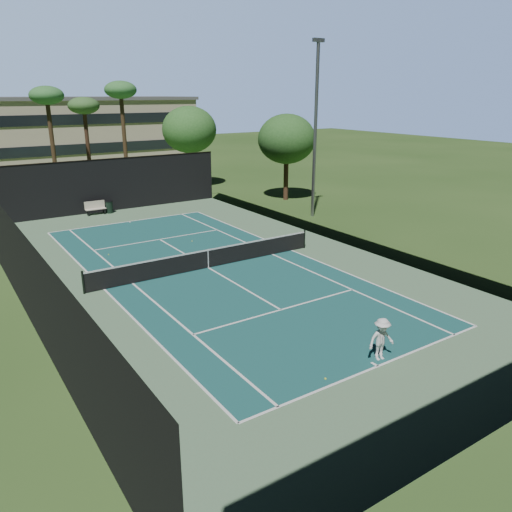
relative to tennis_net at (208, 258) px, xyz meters
The scene contains 20 objects.
ground 0.56m from the tennis_net, ahead, with size 160.00×160.00×0.00m, color #2E4F1D.
apron_slab 0.55m from the tennis_net, ahead, with size 18.00×32.00×0.01m, color #567B57.
court_surface 0.55m from the tennis_net, ahead, with size 10.97×23.77×0.01m, color #19514F.
court_lines 0.54m from the tennis_net, ahead, with size 11.07×23.87×0.01m.
tennis_net is the anchor object (origin of this frame).
fence 1.45m from the tennis_net, 90.00° to the left, with size 18.04×32.05×4.03m.
player 11.57m from the tennis_net, 87.86° to the right, with size 0.98×0.57×1.52m, color white.
tennis_ball_a 11.70m from the tennis_net, 99.80° to the right, with size 0.07×0.07×0.07m, color #DFEE36.
tennis_ball_b 2.69m from the tennis_net, 116.00° to the left, with size 0.08×0.08×0.08m, color #D4F537.
tennis_ball_c 5.14m from the tennis_net, 73.05° to the left, with size 0.07×0.07×0.07m, color yellow.
tennis_ball_d 6.25m from the tennis_net, 125.95° to the left, with size 0.06×0.06×0.06m, color #BFE233.
park_bench 15.44m from the tennis_net, 94.87° to the left, with size 1.50×0.45×1.02m.
trash_bin 15.32m from the tennis_net, 90.99° to the left, with size 0.56×0.56×0.95m.
palm_a 25.26m from the tennis_net, 94.76° to the left, with size 2.80×2.80×9.32m.
palm_b 26.92m from the tennis_net, 86.70° to the left, with size 2.80×2.80×8.42m.
palm_c 24.69m from the tennis_net, 80.13° to the left, with size 2.80×2.80×9.77m.
decid_tree_a 24.65m from the tennis_net, 65.56° to the left, with size 5.12×5.12×7.62m.
decid_tree_b 18.99m from the tennis_net, 40.60° to the left, with size 4.80×4.80×7.14m.
campus_building 46.12m from the tennis_net, 90.00° to the left, with size 40.50×12.50×8.30m.
light_pole 14.66m from the tennis_net, 26.57° to the left, with size 0.90×0.25×12.22m.
Camera 1 is at (-11.51, -21.87, 8.69)m, focal length 35.00 mm.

